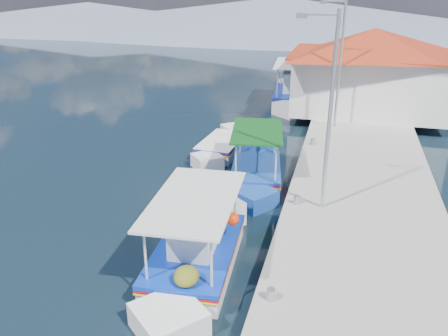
# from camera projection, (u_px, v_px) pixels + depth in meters

# --- Properties ---
(ground) EXTENTS (160.00, 160.00, 0.00)m
(ground) POSITION_uv_depth(u_px,v_px,m) (165.00, 232.00, 14.17)
(ground) COLOR black
(ground) RESTS_ON ground
(quay) EXTENTS (5.00, 44.00, 0.50)m
(quay) POSITION_uv_depth(u_px,v_px,m) (362.00, 172.00, 18.02)
(quay) COLOR gray
(quay) RESTS_ON ground
(bollards) EXTENTS (0.20, 17.20, 0.30)m
(bollards) POSITION_uv_depth(u_px,v_px,m) (307.00, 164.00, 17.71)
(bollards) COLOR #A5A8AD
(bollards) RESTS_ON quay
(main_caique) EXTENTS (2.35, 6.98, 2.30)m
(main_caique) POSITION_uv_depth(u_px,v_px,m) (197.00, 252.00, 12.33)
(main_caique) COLOR white
(main_caique) RESTS_ON ground
(caique_green_canopy) EXTENTS (2.47, 6.00, 2.27)m
(caique_green_canopy) POSITION_uv_depth(u_px,v_px,m) (257.00, 172.00, 17.77)
(caique_green_canopy) COLOR #19439A
(caique_green_canopy) RESTS_ON ground
(caique_blue_hull) EXTENTS (1.82, 5.35, 0.95)m
(caique_blue_hull) POSITION_uv_depth(u_px,v_px,m) (223.00, 147.00, 20.67)
(caique_blue_hull) COLOR white
(caique_blue_hull) RESTS_ON ground
(caique_far) EXTENTS (2.77, 8.02, 2.82)m
(caique_far) POSITION_uv_depth(u_px,v_px,m) (294.00, 95.00, 28.98)
(caique_far) COLOR white
(caique_far) RESTS_ON ground
(harbor_building) EXTENTS (10.49, 10.49, 4.40)m
(harbor_building) POSITION_uv_depth(u_px,v_px,m) (371.00, 68.00, 25.05)
(harbor_building) COLOR silver
(harbor_building) RESTS_ON quay
(lamp_post_near) EXTENTS (1.21, 0.14, 6.00)m
(lamp_post_near) POSITION_uv_depth(u_px,v_px,m) (328.00, 104.00, 13.42)
(lamp_post_near) COLOR #A5A8AD
(lamp_post_near) RESTS_ON quay
(lamp_post_far) EXTENTS (1.21, 0.14, 6.00)m
(lamp_post_far) POSITION_uv_depth(u_px,v_px,m) (339.00, 58.00, 21.47)
(lamp_post_far) COLOR #A5A8AD
(lamp_post_far) RESTS_ON quay
(mountain_ridge) EXTENTS (171.40, 96.00, 5.50)m
(mountain_ridge) POSITION_uv_depth(u_px,v_px,m) (365.00, 22.00, 61.92)
(mountain_ridge) COLOR slate
(mountain_ridge) RESTS_ON ground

